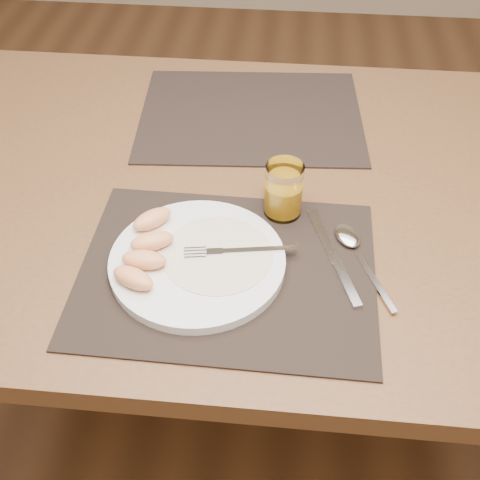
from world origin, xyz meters
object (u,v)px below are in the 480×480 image
at_px(placemat_near, 227,271).
at_px(spoon, 351,242).
at_px(juice_glass, 284,192).
at_px(table, 256,218).
at_px(placemat_far, 251,115).
at_px(plate, 197,261).
at_px(knife, 337,263).
at_px(fork, 230,251).

bearing_deg(placemat_near, spoon, 21.31).
bearing_deg(juice_glass, table, 122.15).
bearing_deg(table, placemat_far, 97.76).
distance_m(plate, knife, 0.21).
xyz_separation_m(placemat_far, juice_glass, (0.08, -0.30, 0.04)).
distance_m(fork, juice_glass, 0.14).
bearing_deg(placemat_far, placemat_near, -89.92).
bearing_deg(table, juice_glass, -57.85).
xyz_separation_m(placemat_far, spoon, (0.19, -0.37, 0.01)).
distance_m(plate, juice_glass, 0.19).
bearing_deg(placemat_near, knife, 9.53).
relative_size(plate, knife, 1.26).
bearing_deg(plate, placemat_near, -7.73).
height_order(placemat_far, knife, knife).
bearing_deg(fork, plate, -161.11).
height_order(placemat_near, knife, knife).
distance_m(table, plate, 0.25).
xyz_separation_m(placemat_far, plate, (-0.05, -0.43, 0.01)).
bearing_deg(knife, placemat_near, -170.47).
bearing_deg(knife, placemat_far, 112.11).
bearing_deg(knife, plate, -174.19).
bearing_deg(juice_glass, fork, -122.06).
xyz_separation_m(plate, knife, (0.21, 0.02, -0.01)).
xyz_separation_m(placemat_near, knife, (0.17, 0.03, 0.00)).
bearing_deg(placemat_far, plate, -96.05).
relative_size(placemat_near, juice_glass, 4.74).
xyz_separation_m(fork, spoon, (0.19, 0.05, -0.01)).
bearing_deg(placemat_far, spoon, -62.45).
relative_size(placemat_far, spoon, 2.44).
height_order(fork, knife, fork).
bearing_deg(spoon, plate, -164.01).
bearing_deg(juice_glass, knife, -52.27).
height_order(table, placemat_near, placemat_near).
height_order(placemat_far, fork, fork).
relative_size(table, spoon, 7.58).
xyz_separation_m(fork, knife, (0.16, 0.00, -0.02)).
height_order(plate, juice_glass, juice_glass).
bearing_deg(table, plate, -109.57).
distance_m(fork, spoon, 0.19).
bearing_deg(spoon, placemat_near, -158.69).
bearing_deg(spoon, placemat_far, 117.55).
bearing_deg(spoon, knife, -116.90).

